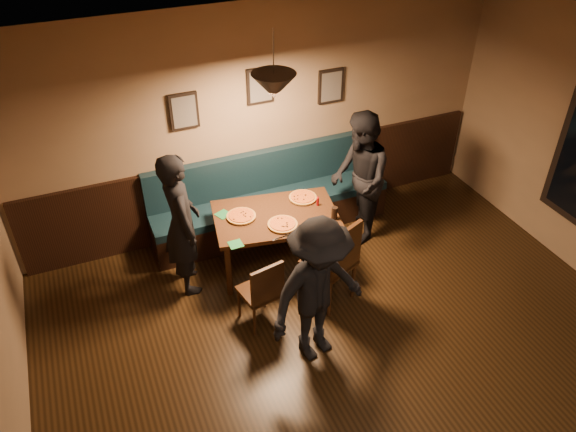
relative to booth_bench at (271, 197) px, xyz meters
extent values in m
plane|color=silver|center=(0.00, -3.20, 2.30)|extent=(7.00, 7.00, 0.00)
plane|color=#8C704F|center=(0.00, 0.30, 0.90)|extent=(6.00, 0.00, 6.00)
cube|color=black|center=(0.00, 0.27, 0.00)|extent=(5.88, 0.06, 1.00)
cube|color=black|center=(-0.90, 0.27, 1.20)|extent=(0.32, 0.04, 0.42)
cube|color=black|center=(0.00, 0.27, 1.35)|extent=(0.32, 0.04, 0.42)
cube|color=black|center=(0.90, 0.27, 1.20)|extent=(0.32, 0.04, 0.42)
cone|color=black|center=(-0.21, -0.69, 1.75)|extent=(0.44, 0.44, 0.25)
cube|color=black|center=(-0.21, -0.69, -0.13)|extent=(1.50, 1.10, 0.73)
imported|color=black|center=(-1.24, -0.59, 0.34)|extent=(0.41, 0.62, 1.68)
imported|color=black|center=(0.93, -0.53, 0.34)|extent=(0.83, 0.95, 1.67)
imported|color=black|center=(-0.33, -2.04, 0.29)|extent=(1.13, 0.80, 1.59)
cylinder|color=#C88925|center=(-0.58, -0.58, 0.25)|extent=(0.42, 0.42, 0.04)
cylinder|color=orange|center=(-0.21, -0.90, 0.25)|extent=(0.36, 0.36, 0.04)
cylinder|color=orange|center=(0.20, -0.51, 0.25)|extent=(0.42, 0.42, 0.04)
cylinder|color=black|center=(0.36, -1.00, 0.31)|extent=(0.07, 0.07, 0.15)
cylinder|color=#880407|center=(0.30, -0.70, 0.30)|extent=(0.03, 0.03, 0.13)
cube|color=#1B6832|center=(-0.74, -0.45, 0.24)|extent=(0.19, 0.19, 0.01)
cube|color=#1F773A|center=(-0.79, -1.01, 0.23)|extent=(0.15, 0.15, 0.01)
cube|color=silver|center=(-0.23, -1.09, 0.23)|extent=(0.21, 0.03, 0.00)
camera|label=1|loc=(-2.05, -5.43, 3.88)|focal=35.12mm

